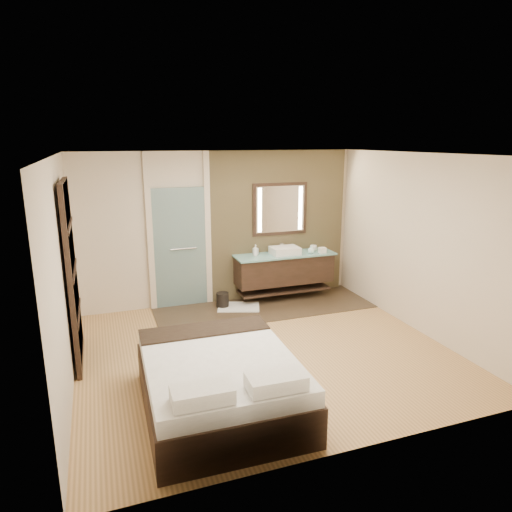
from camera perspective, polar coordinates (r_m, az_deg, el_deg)
name	(u,v)px	position (r m, az deg, el deg)	size (l,w,h in m)	color
floor	(265,351)	(6.54, 1.08, -11.79)	(5.00, 5.00, 0.00)	#9E7342
tile_strip	(265,307)	(8.11, 1.09, -6.42)	(3.80, 1.30, 0.01)	#392D1F
stone_wall	(279,225)	(8.47, 2.86, 3.92)	(2.60, 0.08, 2.70)	#9D8959
vanity	(284,269)	(8.38, 3.55, -1.60)	(1.85, 0.55, 0.88)	black
mirror_unit	(280,209)	(8.37, 3.02, 5.88)	(1.06, 0.04, 0.96)	black
frosted_door	(180,243)	(8.00, -9.50, 1.61)	(1.10, 0.12, 2.70)	#A0CACB
shoji_partition	(72,273)	(6.33, -21.97, -2.03)	(0.06, 1.20, 2.40)	black
bed	(220,382)	(5.16, -4.52, -15.48)	(1.64, 2.03, 0.77)	black
bath_mat	(239,307)	(8.09, -2.19, -6.39)	(0.72, 0.50, 0.02)	white
waste_bin	(223,300)	(8.08, -4.20, -5.54)	(0.22, 0.22, 0.27)	black
tissue_box	(322,250)	(8.43, 8.29, 0.71)	(0.12, 0.12, 0.10)	silver
soap_bottle_a	(255,250)	(8.11, -0.08, 0.72)	(0.08, 0.08, 0.21)	white
soap_bottle_b	(256,250)	(8.22, -0.05, 0.79)	(0.08, 0.08, 0.18)	#B2B2B2
soap_bottle_c	(311,249)	(8.37, 6.90, 0.83)	(0.12, 0.12, 0.15)	#C1F3EF
cup	(313,248)	(8.58, 7.18, 1.00)	(0.13, 0.13, 0.10)	white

